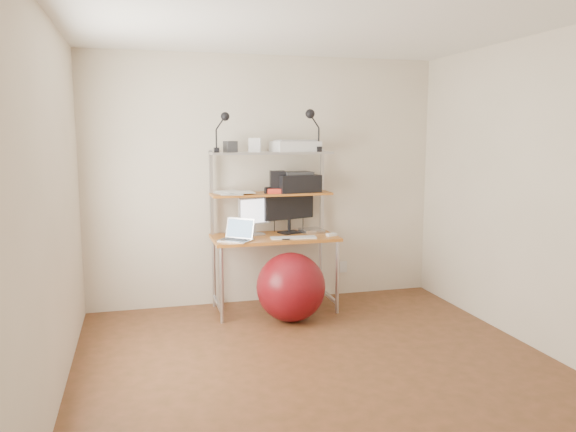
% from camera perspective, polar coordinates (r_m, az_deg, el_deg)
% --- Properties ---
extents(room, '(3.60, 3.60, 3.60)m').
position_cam_1_polar(room, '(4.01, 3.46, 1.54)').
color(room, brown).
rests_on(room, ground).
extents(computer_desk, '(1.20, 0.60, 1.57)m').
position_cam_1_polar(computer_desk, '(5.48, -1.56, 0.28)').
color(computer_desk, '#C37126').
rests_on(computer_desk, ground).
extents(desktop, '(1.20, 0.60, 0.00)m').
position_cam_1_polar(desktop, '(5.45, -1.40, -2.05)').
color(desktop, '#C37126').
rests_on(desktop, computer_desk).
extents(mid_shelf, '(1.18, 0.34, 0.00)m').
position_cam_1_polar(mid_shelf, '(5.52, -1.73, 2.38)').
color(mid_shelf, '#C37126').
rests_on(mid_shelf, computer_desk).
extents(top_shelf, '(1.18, 0.34, 0.00)m').
position_cam_1_polar(top_shelf, '(5.49, -1.75, 6.53)').
color(top_shelf, '#B8B8BE').
rests_on(top_shelf, computer_desk).
extents(floor, '(3.60, 3.60, 0.00)m').
position_cam_1_polar(floor, '(4.34, 3.31, -15.09)').
color(floor, brown).
rests_on(floor, ground).
extents(wall_outlet, '(0.08, 0.01, 0.12)m').
position_cam_1_polar(wall_outlet, '(6.12, 5.63, -5.16)').
color(wall_outlet, silver).
rests_on(wall_outlet, room).
extents(monitor_silver, '(0.34, 0.17, 0.39)m').
position_cam_1_polar(monitor_silver, '(5.51, -3.38, 0.23)').
color(monitor_silver, '#ADADB1').
rests_on(monitor_silver, desktop).
extents(monitor_black, '(0.54, 0.23, 0.56)m').
position_cam_1_polar(monitor_black, '(5.59, 0.13, 1.12)').
color(monitor_black, black).
rests_on(monitor_black, desktop).
extents(laptop, '(0.37, 0.37, 0.26)m').
position_cam_1_polar(laptop, '(5.25, -5.11, -2.01)').
color(laptop, '#B7B8BC').
rests_on(laptop, desktop).
extents(keyboard, '(0.44, 0.17, 0.01)m').
position_cam_1_polar(keyboard, '(5.34, 0.55, -2.21)').
color(keyboard, silver).
rests_on(keyboard, desktop).
extents(mouse, '(0.10, 0.08, 0.03)m').
position_cam_1_polar(mouse, '(5.48, 4.44, -1.90)').
color(mouse, silver).
rests_on(mouse, desktop).
extents(mac_mini, '(0.23, 0.23, 0.04)m').
position_cam_1_polar(mac_mini, '(5.64, 2.40, -1.50)').
color(mac_mini, '#B7B8BC').
rests_on(mac_mini, desktop).
extents(phone, '(0.11, 0.15, 0.01)m').
position_cam_1_polar(phone, '(5.32, -0.19, -2.26)').
color(phone, black).
rests_on(phone, desktop).
extents(printer, '(0.46, 0.34, 0.20)m').
position_cam_1_polar(printer, '(5.58, 0.89, 3.41)').
color(printer, black).
rests_on(printer, mid_shelf).
extents(nas_cube, '(0.17, 0.17, 0.21)m').
position_cam_1_polar(nas_cube, '(5.52, -1.07, 3.50)').
color(nas_cube, black).
rests_on(nas_cube, mid_shelf).
extents(red_box, '(0.19, 0.15, 0.05)m').
position_cam_1_polar(red_box, '(5.47, -1.20, 2.57)').
color(red_box, red).
rests_on(red_box, mid_shelf).
extents(scanner, '(0.48, 0.35, 0.12)m').
position_cam_1_polar(scanner, '(5.57, 0.74, 7.14)').
color(scanner, silver).
rests_on(scanner, top_shelf).
extents(box_white, '(0.14, 0.12, 0.13)m').
position_cam_1_polar(box_white, '(5.45, -3.40, 7.21)').
color(box_white, silver).
rests_on(box_white, top_shelf).
extents(box_grey, '(0.13, 0.13, 0.11)m').
position_cam_1_polar(box_grey, '(5.43, -5.88, 7.03)').
color(box_grey, '#313134').
rests_on(box_grey, top_shelf).
extents(clip_lamp_left, '(0.15, 0.08, 0.37)m').
position_cam_1_polar(clip_lamp_left, '(5.32, -6.59, 9.36)').
color(clip_lamp_left, black).
rests_on(clip_lamp_left, top_shelf).
extents(clip_lamp_right, '(0.16, 0.09, 0.41)m').
position_cam_1_polar(clip_lamp_right, '(5.51, 2.45, 9.64)').
color(clip_lamp_right, black).
rests_on(clip_lamp_right, top_shelf).
extents(exercise_ball, '(0.64, 0.64, 0.64)m').
position_cam_1_polar(exercise_ball, '(5.23, 0.30, -7.23)').
color(exercise_ball, maroon).
rests_on(exercise_ball, floor).
extents(paper_stack, '(0.38, 0.41, 0.02)m').
position_cam_1_polar(paper_stack, '(5.44, -5.68, 2.39)').
color(paper_stack, white).
rests_on(paper_stack, mid_shelf).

